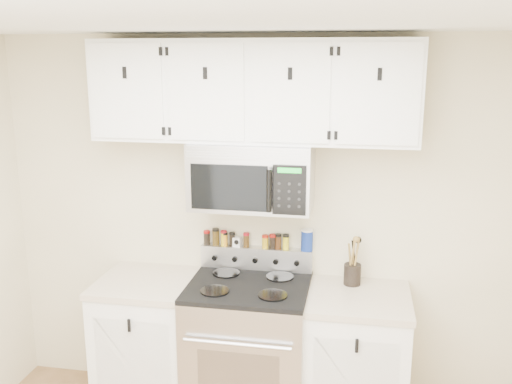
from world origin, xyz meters
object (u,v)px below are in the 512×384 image
at_px(microwave, 252,175).
at_px(salt_canister, 307,240).
at_px(utensil_crock, 352,273).
at_px(range, 249,350).

bearing_deg(microwave, salt_canister, 24.61).
height_order(microwave, utensil_crock, microwave).
distance_m(microwave, utensil_crock, 0.90).
distance_m(range, utensil_crock, 0.85).
height_order(utensil_crock, salt_canister, salt_canister).
bearing_deg(salt_canister, range, -140.30).
relative_size(range, utensil_crock, 3.46).
distance_m(microwave, salt_canister, 0.59).
bearing_deg(microwave, range, -90.23).
relative_size(utensil_crock, salt_canister, 2.19).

